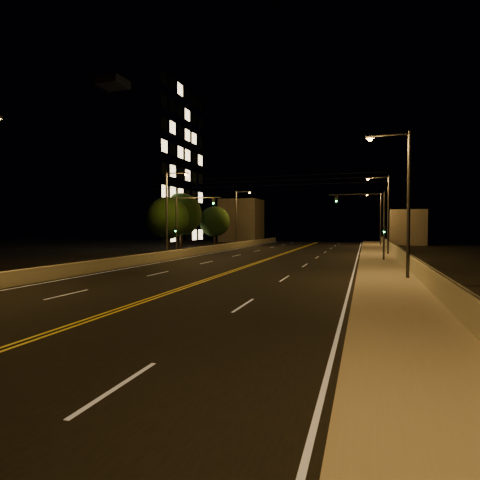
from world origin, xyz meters
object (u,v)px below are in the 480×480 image
(streetlight_6, at_px, (238,215))
(tree_1, at_px, (181,214))
(building_tower, at_px, (113,168))
(tree_2, at_px, (215,222))
(streetlight_1, at_px, (404,196))
(streetlight_3, at_px, (379,215))
(streetlight_5, at_px, (169,209))
(tree_0, at_px, (168,218))
(streetlight_2, at_px, (386,210))
(traffic_signal_right, at_px, (373,218))
(traffic_signal_left, at_px, (185,219))

(streetlight_6, xyz_separation_m, tree_1, (-5.40, -9.38, -0.12))
(building_tower, xyz_separation_m, tree_2, (14.75, 5.20, -8.34))
(streetlight_1, bearing_deg, streetlight_3, 90.00)
(streetlight_5, distance_m, tree_1, 14.93)
(tree_2, bearing_deg, streetlight_1, -53.42)
(tree_0, xyz_separation_m, tree_1, (-2.10, 7.91, 0.73))
(streetlight_2, relative_size, tree_0, 1.30)
(streetlight_5, relative_size, streetlight_6, 1.00)
(tree_1, xyz_separation_m, tree_2, (2.10, 7.71, -0.97))
(streetlight_1, distance_m, streetlight_6, 41.03)
(building_tower, distance_m, tree_2, 17.72)
(streetlight_2, xyz_separation_m, streetlight_6, (-21.43, 13.39, 0.00))
(tree_0, relative_size, tree_2, 1.06)
(streetlight_1, xyz_separation_m, tree_1, (-26.83, 25.61, -0.12))
(streetlight_5, height_order, tree_2, streetlight_5)
(streetlight_5, relative_size, tree_0, 1.30)
(streetlight_6, distance_m, traffic_signal_right, 29.63)
(streetlight_5, bearing_deg, streetlight_2, 24.80)
(traffic_signal_right, bearing_deg, building_tower, 158.45)
(building_tower, height_order, tree_2, building_tower)
(tree_1, bearing_deg, tree_2, 74.75)
(traffic_signal_right, bearing_deg, tree_0, 168.83)
(streetlight_1, xyz_separation_m, traffic_signal_right, (-1.48, 13.11, -1.09))
(streetlight_1, height_order, streetlight_3, same)
(streetlight_5, distance_m, traffic_signal_right, 20.03)
(traffic_signal_left, bearing_deg, tree_2, 102.22)
(streetlight_3, relative_size, building_tower, 0.34)
(streetlight_2, xyz_separation_m, streetlight_3, (0.00, 23.49, 0.00))
(streetlight_5, distance_m, tree_2, 21.90)
(streetlight_5, xyz_separation_m, streetlight_6, (0.00, 23.29, 0.00))
(streetlight_1, relative_size, building_tower, 0.34)
(traffic_signal_left, height_order, tree_2, traffic_signal_left)
(streetlight_6, height_order, tree_2, streetlight_6)
(streetlight_3, xyz_separation_m, tree_1, (-26.83, -19.48, -0.12))
(streetlight_3, relative_size, streetlight_5, 1.00)
(streetlight_1, distance_m, tree_0, 30.43)
(streetlight_3, bearing_deg, building_tower, -156.74)
(streetlight_6, bearing_deg, tree_0, -100.82)
(streetlight_5, height_order, streetlight_6, same)
(building_tower, distance_m, tree_1, 14.85)
(streetlight_2, distance_m, building_tower, 40.66)
(traffic_signal_right, distance_m, building_tower, 41.70)
(streetlight_6, bearing_deg, traffic_signal_right, -47.64)
(streetlight_2, relative_size, tree_1, 1.12)
(streetlight_2, distance_m, traffic_signal_left, 22.08)
(traffic_signal_left, distance_m, building_tower, 25.70)
(streetlight_2, distance_m, traffic_signal_right, 8.68)
(streetlight_3, distance_m, traffic_signal_right, 32.03)
(streetlight_5, xyz_separation_m, traffic_signal_left, (1.08, 1.42, -1.09))
(streetlight_5, bearing_deg, traffic_signal_right, 4.06)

